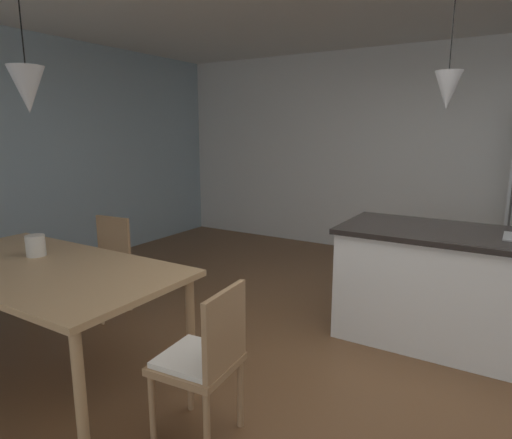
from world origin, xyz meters
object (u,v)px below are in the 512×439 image
at_px(dining_table, 42,274).
at_px(kitchen_island, 495,294).
at_px(chair_kitchen_end, 204,358).
at_px(vase_on_dining_table, 36,246).
at_px(chair_far_left, 104,262).

relative_size(dining_table, kitchen_island, 0.88).
bearing_deg(chair_kitchen_end, vase_on_dining_table, 175.76).
distance_m(chair_far_left, kitchen_island, 3.24).
distance_m(chair_far_left, vase_on_dining_table, 0.86).
bearing_deg(vase_on_dining_table, dining_table, -27.25).
distance_m(chair_kitchen_end, vase_on_dining_table, 1.66).
distance_m(chair_kitchen_end, kitchen_island, 2.25).
height_order(dining_table, chair_kitchen_end, chair_kitchen_end).
xyz_separation_m(kitchen_island, vase_on_dining_table, (-2.86, -1.76, 0.37)).
relative_size(chair_kitchen_end, chair_far_left, 1.00).
xyz_separation_m(chair_kitchen_end, kitchen_island, (1.24, 1.88, -0.01)).
bearing_deg(chair_far_left, vase_on_dining_table, -73.99).
bearing_deg(chair_far_left, chair_kitchen_end, -25.48).
distance_m(dining_table, vase_on_dining_table, 0.30).
height_order(chair_kitchen_end, vase_on_dining_table, vase_on_dining_table).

